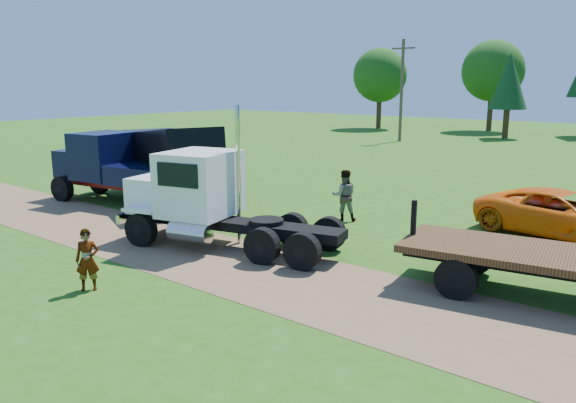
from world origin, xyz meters
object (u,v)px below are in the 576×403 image
Objects in this scene: black_dump_truck at (167,158)px; orange_pickup at (562,214)px; navy_truck at (115,167)px; white_semi_tractor at (202,198)px; spectator_a at (87,260)px.

orange_pickup is at bearing 36.48° from black_dump_truck.
black_dump_truck is at bearing 114.02° from orange_pickup.
black_dump_truck is 2.31m from navy_truck.
orange_pickup is (8.98, 8.45, -0.76)m from white_semi_tractor.
white_semi_tractor is 0.94× the size of black_dump_truck.
white_semi_tractor reaches higher than black_dump_truck.
navy_truck is at bearing -113.27° from black_dump_truck.
spectator_a is at bearing -93.75° from white_semi_tractor.
white_semi_tractor reaches higher than orange_pickup.
white_semi_tractor is 1.35× the size of orange_pickup.
white_semi_tractor is at bearing -24.68° from navy_truck.
black_dump_truck is at bearing 37.62° from navy_truck.
orange_pickup is at bearing 11.01° from navy_truck.
black_dump_truck is 16.11m from orange_pickup.
spectator_a is at bearing -47.47° from navy_truck.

